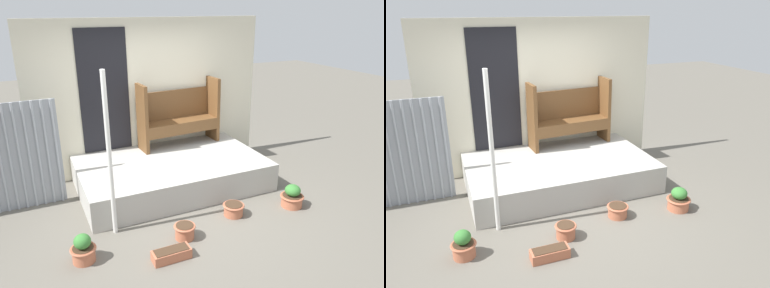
{
  "view_description": "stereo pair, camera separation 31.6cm",
  "coord_description": "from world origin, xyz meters",
  "views": [
    {
      "loc": [
        -1.82,
        -4.27,
        2.77
      ],
      "look_at": [
        0.3,
        0.31,
        0.9
      ],
      "focal_mm": 35.0,
      "sensor_mm": 36.0,
      "label": 1
    },
    {
      "loc": [
        -1.53,
        -4.39,
        2.77
      ],
      "look_at": [
        0.3,
        0.31,
        0.9
      ],
      "focal_mm": 35.0,
      "sensor_mm": 36.0,
      "label": 2
    }
  ],
  "objects": [
    {
      "name": "flower_pot_far_right",
      "position": [
        1.54,
        -0.49,
        0.15
      ],
      "size": [
        0.35,
        0.35,
        0.34
      ],
      "color": "#B76647",
      "rests_on": "ground_plane"
    },
    {
      "name": "ground_plane",
      "position": [
        0.0,
        0.0,
        0.0
      ],
      "size": [
        24.0,
        24.0,
        0.0
      ],
      "primitive_type": "plane",
      "color": "#666056"
    },
    {
      "name": "house_wall",
      "position": [
        0.16,
        1.78,
        1.31
      ],
      "size": [
        4.11,
        0.08,
        2.6
      ],
      "color": "beige",
      "rests_on": "ground_plane"
    },
    {
      "name": "bench",
      "position": [
        0.61,
        1.53,
        1.01
      ],
      "size": [
        1.45,
        0.5,
        1.13
      ],
      "rotation": [
        0.0,
        0.0,
        0.07
      ],
      "color": "brown",
      "rests_on": "porch_slab"
    },
    {
      "name": "support_post",
      "position": [
        -0.97,
        -0.06,
        1.05
      ],
      "size": [
        0.06,
        0.06,
        2.11
      ],
      "color": "white",
      "rests_on": "ground_plane"
    },
    {
      "name": "flower_pot_left",
      "position": [
        -1.44,
        -0.5,
        0.15
      ],
      "size": [
        0.3,
        0.3,
        0.35
      ],
      "color": "#B76647",
      "rests_on": "ground_plane"
    },
    {
      "name": "porch_slab",
      "position": [
        0.2,
        0.88,
        0.22
      ],
      "size": [
        2.91,
        1.75,
        0.45
      ],
      "color": "#B2AFA8",
      "rests_on": "ground_plane"
    },
    {
      "name": "planter_box_rect",
      "position": [
        -0.52,
        -0.89,
        0.06
      ],
      "size": [
        0.45,
        0.18,
        0.13
      ],
      "color": "#B76647",
      "rests_on": "ground_plane"
    },
    {
      "name": "flower_pot_right",
      "position": [
        0.64,
        -0.35,
        0.1
      ],
      "size": [
        0.31,
        0.31,
        0.17
      ],
      "color": "#B76647",
      "rests_on": "ground_plane"
    },
    {
      "name": "flower_pot_middle",
      "position": [
        -0.21,
        -0.57,
        0.11
      ],
      "size": [
        0.28,
        0.28,
        0.19
      ],
      "color": "#B76647",
      "rests_on": "ground_plane"
    }
  ]
}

